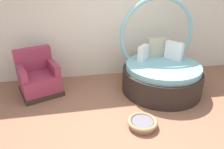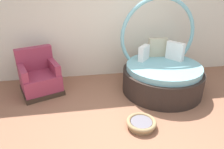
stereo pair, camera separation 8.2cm
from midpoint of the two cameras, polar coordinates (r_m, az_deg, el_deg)
The scene contains 5 objects.
ground_plane at distance 3.57m, azimuth 6.77°, elevation -14.88°, with size 8.00×8.00×0.02m, color #936047.
back_wall at distance 5.03m, azimuth 0.55°, elevation 15.19°, with size 8.00×0.12×2.81m, color silver.
round_daybed at distance 4.63m, azimuth 14.14°, elevation 0.56°, with size 1.72×1.72×1.97m.
red_armchair at distance 4.69m, azimuth -19.01°, elevation -0.78°, with size 1.03×1.03×0.94m.
pet_basket at distance 3.58m, azimuth 8.80°, elevation -13.25°, with size 0.51×0.51×0.13m.
Camera 2 is at (-0.79, -2.62, 2.28)m, focal length 32.91 mm.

